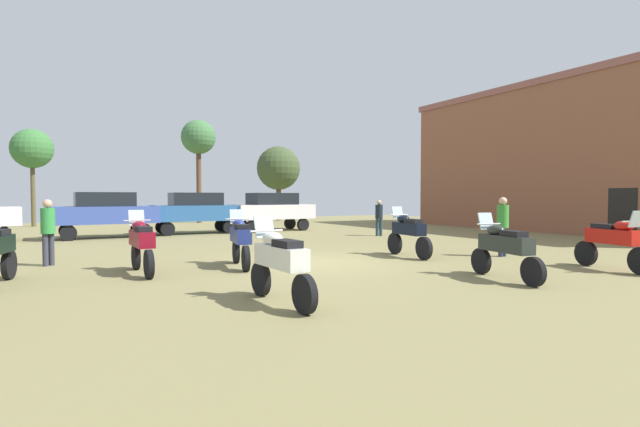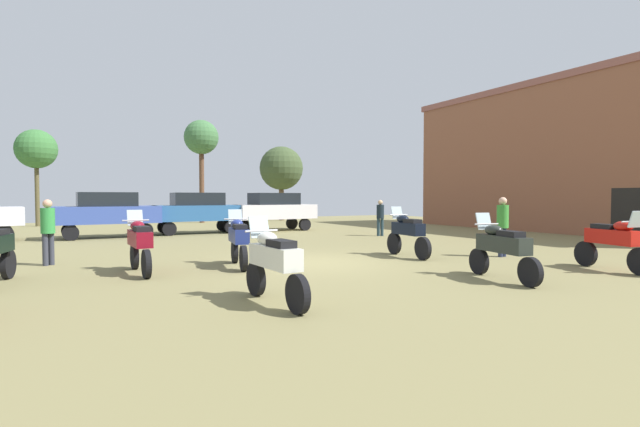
{
  "view_description": "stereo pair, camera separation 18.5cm",
  "coord_description": "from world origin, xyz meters",
  "px_view_note": "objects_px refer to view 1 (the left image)",
  "views": [
    {
      "loc": [
        -5.96,
        -11.18,
        1.84
      ],
      "look_at": [
        2.02,
        3.28,
        1.23
      ],
      "focal_mm": 26.09,
      "sensor_mm": 36.0,
      "label": 1
    },
    {
      "loc": [
        -5.8,
        -11.27,
        1.84
      ],
      "look_at": [
        2.02,
        3.28,
        1.23
      ],
      "focal_mm": 26.09,
      "sensor_mm": 36.0,
      "label": 2
    }
  ],
  "objects_px": {
    "motorcycle_3": "(613,241)",
    "car_4": "(272,209)",
    "motorcycle_2": "(504,247)",
    "person_2": "(503,222)",
    "brick_building": "(583,157)",
    "motorcycle_1": "(280,262)",
    "motorcycle_8": "(408,232)",
    "tree_1": "(278,169)",
    "motorcycle_7": "(142,243)",
    "tree_4": "(198,139)",
    "car_3": "(105,211)",
    "motorcycle_5": "(240,239)",
    "car_2": "(196,210)",
    "person_3": "(48,227)",
    "person_1": "(379,215)",
    "tree_2": "(32,149)"
  },
  "relations": [
    {
      "from": "motorcycle_8",
      "to": "car_2",
      "type": "bearing_deg",
      "value": 111.11
    },
    {
      "from": "car_2",
      "to": "tree_2",
      "type": "height_order",
      "value": "tree_2"
    },
    {
      "from": "car_3",
      "to": "person_2",
      "type": "distance_m",
      "value": 16.19
    },
    {
      "from": "car_2",
      "to": "car_3",
      "type": "xyz_separation_m",
      "value": [
        -4.06,
        -0.47,
        0.0
      ]
    },
    {
      "from": "person_2",
      "to": "person_3",
      "type": "relative_size",
      "value": 1.03
    },
    {
      "from": "motorcycle_7",
      "to": "person_2",
      "type": "xyz_separation_m",
      "value": [
        10.01,
        -1.95,
        0.32
      ]
    },
    {
      "from": "person_2",
      "to": "tree_1",
      "type": "height_order",
      "value": "tree_1"
    },
    {
      "from": "motorcycle_7",
      "to": "car_2",
      "type": "bearing_deg",
      "value": 67.67
    },
    {
      "from": "person_3",
      "to": "tree_1",
      "type": "bearing_deg",
      "value": 14.0
    },
    {
      "from": "motorcycle_1",
      "to": "tree_1",
      "type": "xyz_separation_m",
      "value": [
        11.11,
        25.26,
        3.21
      ]
    },
    {
      "from": "motorcycle_7",
      "to": "tree_1",
      "type": "relative_size",
      "value": 0.4
    },
    {
      "from": "motorcycle_7",
      "to": "motorcycle_8",
      "type": "bearing_deg",
      "value": -7.1
    },
    {
      "from": "tree_1",
      "to": "tree_4",
      "type": "relative_size",
      "value": 0.79
    },
    {
      "from": "motorcycle_3",
      "to": "motorcycle_5",
      "type": "relative_size",
      "value": 1.02
    },
    {
      "from": "motorcycle_3",
      "to": "tree_4",
      "type": "bearing_deg",
      "value": -69.4
    },
    {
      "from": "motorcycle_1",
      "to": "car_4",
      "type": "distance_m",
      "value": 16.84
    },
    {
      "from": "brick_building",
      "to": "person_2",
      "type": "bearing_deg",
      "value": -157.26
    },
    {
      "from": "motorcycle_8",
      "to": "tree_2",
      "type": "bearing_deg",
      "value": 120.82
    },
    {
      "from": "motorcycle_7",
      "to": "motorcycle_5",
      "type": "bearing_deg",
      "value": -4.9
    },
    {
      "from": "car_2",
      "to": "person_1",
      "type": "distance_m",
      "value": 8.89
    },
    {
      "from": "car_3",
      "to": "tree_4",
      "type": "relative_size",
      "value": 0.62
    },
    {
      "from": "brick_building",
      "to": "tree_4",
      "type": "height_order",
      "value": "brick_building"
    },
    {
      "from": "car_2",
      "to": "car_3",
      "type": "height_order",
      "value": "same"
    },
    {
      "from": "motorcycle_5",
      "to": "tree_2",
      "type": "bearing_deg",
      "value": 114.4
    },
    {
      "from": "motorcycle_7",
      "to": "car_2",
      "type": "distance_m",
      "value": 11.96
    },
    {
      "from": "person_2",
      "to": "motorcycle_7",
      "type": "bearing_deg",
      "value": -18.71
    },
    {
      "from": "car_3",
      "to": "tree_2",
      "type": "height_order",
      "value": "tree_2"
    },
    {
      "from": "motorcycle_7",
      "to": "car_3",
      "type": "xyz_separation_m",
      "value": [
        -0.01,
        10.77,
        0.44
      ]
    },
    {
      "from": "motorcycle_8",
      "to": "tree_1",
      "type": "bearing_deg",
      "value": 81.27
    },
    {
      "from": "motorcycle_8",
      "to": "car_3",
      "type": "xyz_separation_m",
      "value": [
        -7.49,
        11.37,
        0.43
      ]
    },
    {
      "from": "car_2",
      "to": "tree_2",
      "type": "bearing_deg",
      "value": 36.38
    },
    {
      "from": "car_4",
      "to": "person_2",
      "type": "bearing_deg",
      "value": -175.26
    },
    {
      "from": "person_2",
      "to": "person_1",
      "type": "bearing_deg",
      "value": -105.74
    },
    {
      "from": "car_2",
      "to": "person_3",
      "type": "height_order",
      "value": "car_2"
    },
    {
      "from": "motorcycle_7",
      "to": "motorcycle_8",
      "type": "relative_size",
      "value": 1.02
    },
    {
      "from": "person_2",
      "to": "tree_1",
      "type": "xyz_separation_m",
      "value": [
        2.7,
        22.82,
        2.88
      ]
    },
    {
      "from": "motorcycle_3",
      "to": "car_4",
      "type": "bearing_deg",
      "value": -69.85
    },
    {
      "from": "brick_building",
      "to": "motorcycle_1",
      "type": "distance_m",
      "value": 22.37
    },
    {
      "from": "motorcycle_2",
      "to": "motorcycle_3",
      "type": "bearing_deg",
      "value": 4.11
    },
    {
      "from": "motorcycle_2",
      "to": "motorcycle_5",
      "type": "height_order",
      "value": "motorcycle_5"
    },
    {
      "from": "tree_2",
      "to": "motorcycle_8",
      "type": "bearing_deg",
      "value": -64.11
    },
    {
      "from": "motorcycle_1",
      "to": "motorcycle_2",
      "type": "xyz_separation_m",
      "value": [
        5.22,
        -0.26,
        -0.01
      ]
    },
    {
      "from": "motorcycle_2",
      "to": "person_1",
      "type": "xyz_separation_m",
      "value": [
        4.29,
        10.48,
        0.25
      ]
    },
    {
      "from": "tree_2",
      "to": "tree_4",
      "type": "xyz_separation_m",
      "value": [
        9.8,
        -0.85,
        1.11
      ]
    },
    {
      "from": "motorcycle_2",
      "to": "person_2",
      "type": "bearing_deg",
      "value": 51.12
    },
    {
      "from": "motorcycle_2",
      "to": "motorcycle_3",
      "type": "height_order",
      "value": "motorcycle_3"
    },
    {
      "from": "tree_1",
      "to": "person_1",
      "type": "bearing_deg",
      "value": -96.06
    },
    {
      "from": "motorcycle_1",
      "to": "motorcycle_8",
      "type": "height_order",
      "value": "motorcycle_8"
    },
    {
      "from": "brick_building",
      "to": "car_3",
      "type": "relative_size",
      "value": 4.33
    },
    {
      "from": "motorcycle_2",
      "to": "car_3",
      "type": "distance_m",
      "value": 16.86
    }
  ]
}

